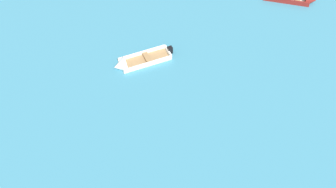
% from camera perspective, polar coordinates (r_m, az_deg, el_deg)
% --- Properties ---
extents(rowboat_white_outer_right, '(3.41, 2.73, 0.96)m').
position_cam_1_polar(rowboat_white_outer_right, '(25.18, -4.91, 4.16)').
color(rowboat_white_outer_right, '#99754C').
rests_on(rowboat_white_outer_right, ground_plane).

